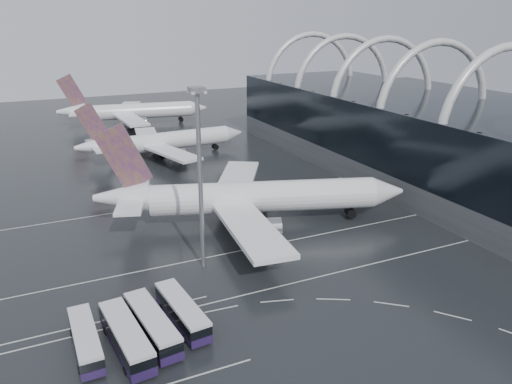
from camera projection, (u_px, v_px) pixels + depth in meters
name	position (u px, v px, depth m)	size (l,w,h in m)	color
ground	(266.00, 282.00, 78.50)	(420.00, 420.00, 0.00)	black
terminal	(466.00, 146.00, 116.29)	(42.00, 160.00, 34.90)	#595C5E
lane_marking_near	(272.00, 288.00, 76.78)	(120.00, 0.25, 0.01)	beige
lane_marking_mid	(237.00, 251.00, 88.75)	(120.00, 0.25, 0.01)	beige
lane_marking_far	(189.00, 201.00, 112.69)	(120.00, 0.25, 0.01)	beige
bus_bay_line_north	(111.00, 319.00, 68.96)	(28.00, 0.25, 0.01)	beige
airliner_main	(248.00, 198.00, 99.46)	(60.78, 52.67, 21.06)	white
airliner_gate_b	(161.00, 142.00, 147.08)	(51.05, 45.88, 17.73)	white
airliner_gate_c	(132.00, 112.00, 190.50)	(55.88, 51.00, 19.92)	white
bus_row_near_a	(85.00, 339.00, 61.87)	(3.09, 12.44, 3.05)	#261543
bus_row_near_b	(126.00, 337.00, 62.06)	(4.50, 14.26, 3.45)	#261543
bus_row_near_c	(152.00, 324.00, 64.59)	(4.59, 14.04, 3.39)	#261543
bus_row_near_d	(182.00, 311.00, 67.64)	(4.17, 13.44, 3.26)	#261543
floodlight_mast	(199.00, 159.00, 77.37)	(2.27, 2.27, 29.67)	gray
gse_cart_belly_c	(242.00, 228.00, 96.98)	(2.19, 1.30, 1.20)	gold
gse_cart_belly_d	(360.00, 200.00, 111.59)	(2.14, 1.26, 1.17)	slate
gse_cart_belly_e	(260.00, 202.00, 110.92)	(1.91, 1.13, 1.04)	gold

